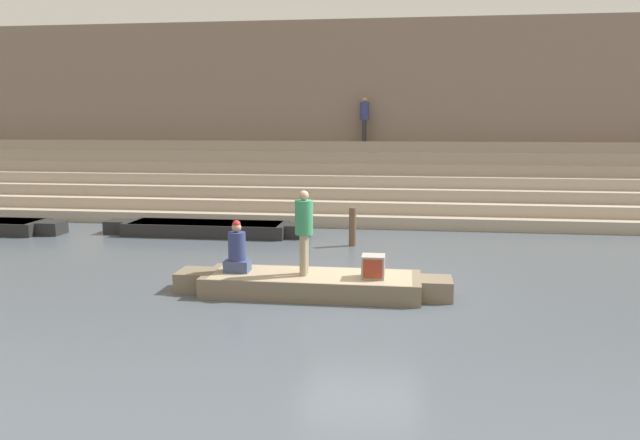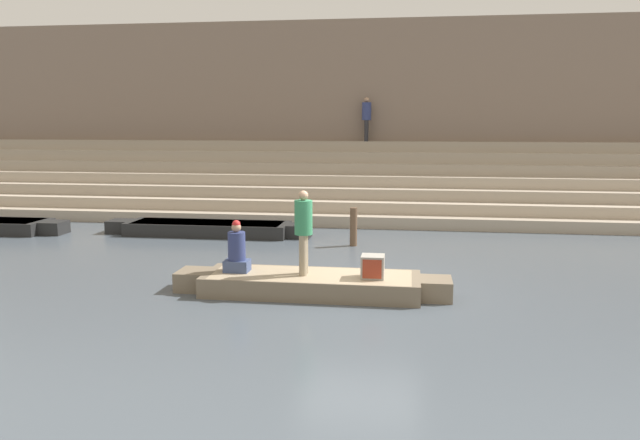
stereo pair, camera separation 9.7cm
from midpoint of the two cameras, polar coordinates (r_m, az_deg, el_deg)
The scene contains 10 objects.
ground_plane at distance 12.92m, azimuth 3.95°, elevation -6.19°, with size 120.00×120.00×0.00m, color #4C5660.
ghat_steps at distance 22.39m, azimuth 5.87°, elevation 2.73°, with size 36.00×4.31×2.63m.
back_wall at distance 24.39m, azimuth 6.18°, elevation 9.35°, with size 34.20×1.28×7.11m.
rowboat_main at distance 12.41m, azimuth -0.57°, elevation -5.81°, with size 5.47×1.51×0.39m.
person_standing at distance 12.16m, azimuth -1.29°, elevation -0.62°, with size 0.35×0.35×1.67m.
person_rowing at distance 12.62m, azimuth -7.40°, elevation -2.85°, with size 0.49×0.39×1.05m.
tv_set at distance 12.09m, azimuth 5.07°, elevation -4.27°, with size 0.44×0.44×0.44m.
moored_boat_shore at distance 18.98m, azimuth -10.07°, elevation -0.73°, with size 6.24×1.31×0.39m.
mooring_post at distance 17.04m, azimuth 3.25°, elevation -0.63°, with size 0.20×0.20×1.05m, color brown.
person_on_steps at distance 23.52m, azimuth 4.40°, elevation 9.45°, with size 0.34×0.34×1.62m.
Camera 2 is at (0.95, -12.42, 3.40)m, focal length 35.00 mm.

